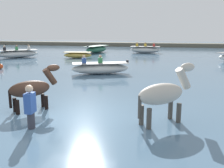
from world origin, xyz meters
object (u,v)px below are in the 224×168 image
Objects in this scene: boat_near_starboard at (100,68)px; channel_buoy at (1,66)px; boat_distant_west at (145,50)px; boat_distant_east at (96,49)px; boat_near_port at (17,54)px; horse_lead_pinto at (163,95)px; horse_trailing_dark_bay at (32,90)px; boat_mid_outer at (78,55)px; person_wading_close at (31,113)px.

boat_near_starboard is 7.17m from channel_buoy.
boat_distant_west reaches higher than boat_distant_east.
horse_lead_pinto is at bearing -45.57° from boat_near_port.
horse_trailing_dark_bay is 22.47m from boat_distant_west.
boat_distant_west is at bearing 35.22° from boat_near_port.
boat_distant_east is at bearing 107.92° from boat_near_starboard.
boat_distant_west reaches higher than boat_near_port.
horse_trailing_dark_bay is 17.67m from boat_near_port.
person_wading_close is (5.24, -16.97, 0.15)m from boat_mid_outer.
horse_trailing_dark_bay is 16.14m from boat_mid_outer.
boat_distant_east reaches higher than channel_buoy.
horse_lead_pinto is at bearing -68.39° from boat_distant_east.
horse_lead_pinto is 0.76× the size of boat_mid_outer.
horse_trailing_dark_bay is 0.69× the size of boat_mid_outer.
person_wading_close is (0.66, -8.88, 0.09)m from boat_near_starboard.
channel_buoy is (-11.21, 7.97, -0.63)m from horse_lead_pinto.
boat_near_starboard reaches higher than boat_distant_east.
boat_distant_west is at bearing 87.05° from horse_trailing_dark_bay.
horse_lead_pinto is 0.60× the size of boat_distant_west.
boat_near_port is (-11.33, -8.00, -0.01)m from boat_distant_west.
boat_near_starboard is 4.64× the size of channel_buoy.
channel_buoy is at bearing -64.72° from boat_near_port.
horse_trailing_dark_bay is 10.46m from channel_buoy.
boat_near_port is at bearing 124.63° from person_wading_close.
channel_buoy is at bearing -100.78° from boat_distant_east.
person_wading_close reaches higher than boat_distant_east.
boat_near_port is 2.30× the size of person_wading_close.
horse_lead_pinto is at bearing -82.37° from boat_distant_west.
horse_lead_pinto reaches higher than channel_buoy.
boat_near_port reaches higher than boat_distant_east.
boat_near_port is 4.81× the size of channel_buoy.
boat_near_port is at bearing 145.79° from boat_near_starboard.
horse_trailing_dark_bay reaches higher than person_wading_close.
horse_trailing_dark_bay is 1.69m from person_wading_close.
boat_distant_west reaches higher than person_wading_close.
boat_near_port is at bearing 125.18° from horse_trailing_dark_bay.
boat_distant_west is at bearing 9.88° from boat_distant_east.
boat_near_port is at bearing -169.43° from boat_mid_outer.
horse_lead_pinto reaches higher than boat_mid_outer.
horse_trailing_dark_bay reaches higher than boat_near_starboard.
channel_buoy is (-2.61, -13.73, -0.22)m from boat_distant_east.
boat_near_starboard is at bearing -93.87° from boat_distant_west.
boat_near_starboard is (10.32, -7.02, -0.03)m from boat_near_port.
boat_near_starboard is (-1.02, -15.02, -0.05)m from boat_distant_west.
boat_near_port is at bearing -144.78° from boat_distant_west.
channel_buoy is at bearing -119.08° from boat_distant_west.
boat_mid_outer is (-8.63, 15.73, -0.53)m from horse_lead_pinto.
boat_distant_west is (1.16, 22.44, -0.30)m from horse_trailing_dark_bay.
boat_mid_outer is 3.54× the size of channel_buoy.
boat_distant_west is 13.87m from boat_near_port.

